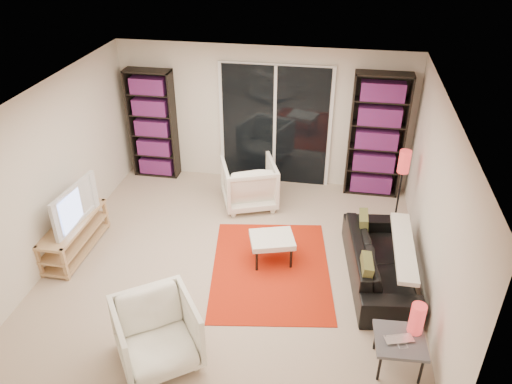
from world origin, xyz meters
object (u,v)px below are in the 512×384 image
(side_table, at_px, (400,342))
(floor_lamp, at_px, (403,170))
(armchair_front, at_px, (157,334))
(tv_stand, at_px, (75,235))
(armchair_back, at_px, (249,183))
(bookshelf_right, at_px, (377,136))
(sofa, at_px, (380,261))
(ottoman, at_px, (272,240))
(bookshelf_left, at_px, (153,125))

(side_table, xyz_separation_m, floor_lamp, (0.16, 2.81, 0.60))
(armchair_front, xyz_separation_m, floor_lamp, (2.71, 3.16, 0.57))
(tv_stand, bearing_deg, armchair_back, 37.33)
(bookshelf_right, relative_size, armchair_back, 2.45)
(bookshelf_right, height_order, side_table, bookshelf_right)
(tv_stand, distance_m, sofa, 4.26)
(armchair_front, height_order, ottoman, armchair_front)
(bookshelf_left, height_order, ottoman, bookshelf_left)
(sofa, bearing_deg, side_table, 178.48)
(side_table, distance_m, floor_lamp, 2.87)
(ottoman, bearing_deg, armchair_front, -116.35)
(bookshelf_right, height_order, tv_stand, bookshelf_right)
(ottoman, bearing_deg, side_table, -44.68)
(bookshelf_left, height_order, tv_stand, bookshelf_left)
(floor_lamp, bearing_deg, armchair_back, 174.92)
(bookshelf_left, distance_m, ottoman, 3.35)
(bookshelf_left, height_order, floor_lamp, bookshelf_left)
(tv_stand, height_order, armchair_front, armchair_front)
(armchair_front, height_order, side_table, armchair_front)
(sofa, bearing_deg, ottoman, 77.70)
(tv_stand, height_order, ottoman, tv_stand)
(ottoman, bearing_deg, armchair_back, 112.36)
(sofa, relative_size, armchair_front, 2.30)
(bookshelf_right, bearing_deg, ottoman, -122.51)
(tv_stand, relative_size, sofa, 0.69)
(tv_stand, bearing_deg, floor_lamp, 17.98)
(bookshelf_right, xyz_separation_m, floor_lamp, (0.36, -0.97, -0.09))
(bookshelf_right, height_order, armchair_front, bookshelf_right)
(sofa, distance_m, side_table, 1.46)
(tv_stand, distance_m, side_table, 4.60)
(bookshelf_left, xyz_separation_m, tv_stand, (-0.35, -2.45, -0.71))
(bookshelf_left, bearing_deg, ottoman, -41.81)
(armchair_back, bearing_deg, side_table, 105.44)
(tv_stand, height_order, side_table, tv_stand)
(armchair_front, bearing_deg, bookshelf_right, 25.35)
(bookshelf_right, bearing_deg, sofa, -88.70)
(tv_stand, height_order, armchair_back, armchair_back)
(armchair_front, distance_m, side_table, 2.58)
(tv_stand, xyz_separation_m, armchair_front, (1.84, -1.68, 0.12))
(ottoman, bearing_deg, tv_stand, -174.85)
(sofa, relative_size, ottoman, 2.75)
(sofa, xyz_separation_m, floor_lamp, (0.30, 1.35, 0.67))
(armchair_back, xyz_separation_m, ottoman, (0.59, -1.43, -0.04))
(armchair_back, bearing_deg, sofa, 122.04)
(bookshelf_left, xyz_separation_m, side_table, (4.05, -3.77, -0.62))
(armchair_front, bearing_deg, sofa, 1.96)
(bookshelf_left, bearing_deg, tv_stand, -98.17)
(side_table, bearing_deg, bookshelf_left, 137.02)
(sofa, height_order, ottoman, sofa)
(armchair_back, distance_m, side_table, 3.72)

